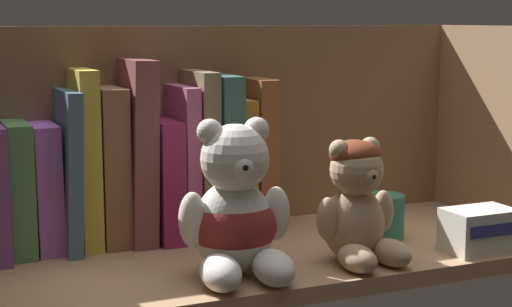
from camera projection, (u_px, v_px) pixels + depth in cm
name	position (u px, v px, depth cm)	size (l,w,h in cm)	color
shelf_board	(269.00, 258.00, 104.06)	(72.36, 30.11, 2.00)	#A87F5B
shelf_back_panel	(223.00, 133.00, 115.96)	(74.76, 1.20, 29.86)	#896445
shelf_side_panel_right	(507.00, 132.00, 116.61)	(1.60, 32.51, 29.86)	#A87F5B
book_2	(17.00, 187.00, 101.88)	(2.93, 11.07, 16.38)	#4F854E
book_3	(44.00, 187.00, 103.22)	(3.17, 9.91, 16.03)	#AC60D0
book_4	(65.00, 169.00, 103.97)	(1.83, 13.65, 20.16)	#46637E
book_5	(84.00, 158.00, 104.72)	(2.48, 10.13, 22.65)	gold
book_6	(108.00, 165.00, 106.17)	(3.39, 10.41, 20.27)	#895B41
book_7	(134.00, 150.00, 107.29)	(3.15, 12.21, 23.75)	brown
book_8	(160.00, 178.00, 109.26)	(3.11, 13.27, 15.91)	#8C2355
book_9	(179.00, 161.00, 110.01)	(1.93, 12.77, 20.21)	#BA5786
book_10	(196.00, 152.00, 110.80)	(2.33, 13.51, 22.10)	#7E6B4E
book_11	(215.00, 153.00, 111.97)	(2.88, 14.45, 21.54)	#36655F
book_12	(236.00, 164.00, 113.44)	(2.72, 11.56, 18.22)	#A77325
book_13	(256.00, 153.00, 114.43)	(2.80, 10.28, 20.80)	brown
teddy_bear_larger	(235.00, 215.00, 92.47)	(13.22, 13.94, 17.94)	white
teddy_bear_smaller	(357.00, 204.00, 97.94)	(10.93, 11.18, 14.86)	tan
pillar_candle	(382.00, 217.00, 109.18)	(5.90, 5.90, 5.84)	#2D7A66
small_product_box	(479.00, 230.00, 102.98)	(8.68, 5.96, 5.40)	silver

